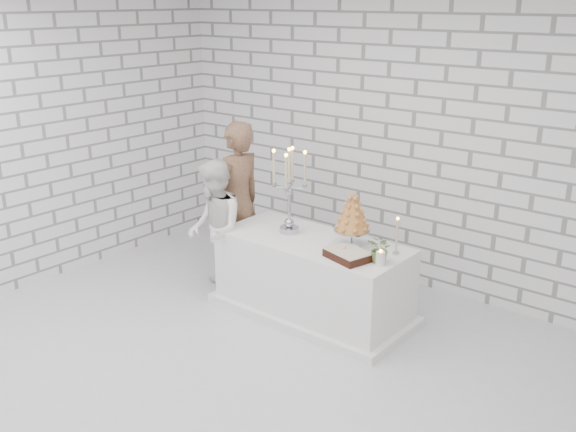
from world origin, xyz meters
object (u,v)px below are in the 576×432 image
object	(u,v)px
bride	(215,230)
candelabra	(289,191)
croquembouche	(352,219)
groom	(237,203)
cake_table	(313,277)

from	to	relation	value
bride	candelabra	distance (m)	0.89
candelabra	croquembouche	size ratio (longest dim) A/B	1.61
groom	bride	distance (m)	0.47
bride	croquembouche	xyz separation A→B (m)	(1.36, 0.38, 0.30)
bride	croquembouche	distance (m)	1.44
candelabra	bride	bearing A→B (deg)	-155.26
bride	candelabra	world-z (taller)	candelabra
cake_table	bride	world-z (taller)	bride
bride	cake_table	bearing A→B (deg)	60.27
candelabra	croquembouche	world-z (taller)	candelabra
croquembouche	bride	bearing A→B (deg)	-164.26
cake_table	groom	xyz separation A→B (m)	(-1.09, 0.14, 0.48)
groom	croquembouche	distance (m)	1.47
cake_table	candelabra	xyz separation A→B (m)	(-0.31, 0.02, 0.79)
bride	candelabra	bearing A→B (deg)	68.53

